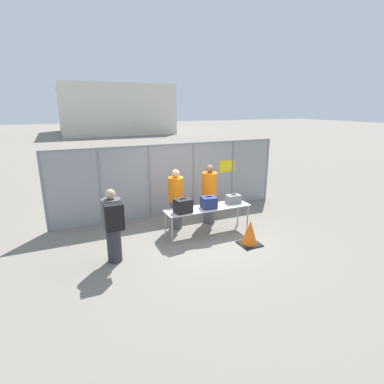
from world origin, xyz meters
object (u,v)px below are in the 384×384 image
Objects in this scene: utility_trailer at (174,181)px; traveler_hooded at (113,224)px; suitcase_black at (183,206)px; security_worker_near at (210,193)px; security_worker_far at (176,198)px; suitcase_navy at (209,202)px; inspection_table at (208,209)px; traffic_cone at (250,233)px; suitcase_grey at (233,199)px.

traveler_hooded is at bearing -123.59° from utility_trailer.
suitcase_black is 0.26× the size of security_worker_near.
traveler_hooded is 2.33m from security_worker_far.
suitcase_navy reaches higher than utility_trailer.
inspection_table is at bearing -13.00° from traveler_hooded.
traffic_cone is (0.66, -1.02, -0.40)m from inspection_table.
suitcase_black reaches higher than suitcase_grey.
suitcase_grey is at bearing 117.51° from security_worker_near.
suitcase_grey is 0.23× the size of security_worker_near.
suitcase_navy reaches higher than inspection_table.
traveler_hooded is (-3.39, -0.59, 0.05)m from suitcase_grey.
suitcase_navy reaches higher than traffic_cone.
traveler_hooded is at bearing 171.44° from traffic_cone.
traffic_cone is (-0.04, -5.41, -0.11)m from utility_trailer.
traffic_cone is at bearing -33.51° from suitcase_black.
suitcase_black is 1.58m from suitcase_grey.
suitcase_grey is at bearing 125.44° from security_worker_far.
traveler_hooded reaches higher than traffic_cone.
traveler_hooded reaches higher than suitcase_grey.
traffic_cone is at bearing -90.37° from utility_trailer.
suitcase_black is 1.81m from traffic_cone.
security_worker_far reaches higher than inspection_table.
suitcase_navy is at bearing -85.68° from inspection_table.
suitcase_navy is (0.75, 0.04, -0.03)m from suitcase_black.
traveler_hooded reaches higher than utility_trailer.
suitcase_grey is 1.23m from traffic_cone.
traveler_hooded is at bearing 3.63° from security_worker_far.
suitcase_navy is at bearing 57.69° from security_worker_near.
security_worker_far is (-1.44, 0.68, 0.01)m from suitcase_grey.
security_worker_far reaches higher than suitcase_grey.
security_worker_near is 2.74× the size of traffic_cone.
inspection_table is 1.28m from traffic_cone.
inspection_table reaches higher than traffic_cone.
utility_trailer is (1.45, 4.47, -0.53)m from suitcase_black.
security_worker_near is at bearing -1.97° from traveler_hooded.
suitcase_grey is at bearing 7.03° from suitcase_navy.
traveler_hooded is at bearing 19.19° from security_worker_near.
inspection_table is at bearing 6.35° from suitcase_black.
security_worker_far is (-0.62, 0.78, -0.03)m from suitcase_navy.
suitcase_navy is 1.00m from security_worker_far.
security_worker_far is at bearing -109.86° from utility_trailer.
traffic_cone is (1.41, -0.94, -0.64)m from suitcase_black.
suitcase_black is 0.11× the size of utility_trailer.
traveler_hooded is 5.93m from utility_trailer.
security_worker_near is (0.42, 0.76, -0.01)m from suitcase_navy.
suitcase_navy is 0.25× the size of security_worker_far.
security_worker_far reaches higher than traffic_cone.
security_worker_far is 3.91m from utility_trailer.
inspection_table is 0.21m from suitcase_navy.
suitcase_black reaches higher than traffic_cone.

